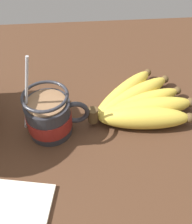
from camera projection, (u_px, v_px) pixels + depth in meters
table at (102, 140)px, 49.70cm from camera, size 95.66×95.66×3.71cm
coffee_mug at (50, 116)px, 46.31cm from camera, size 12.56×8.48×17.07cm
banana_bunch at (138, 104)px, 51.23cm from camera, size 22.43×19.02×4.46cm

